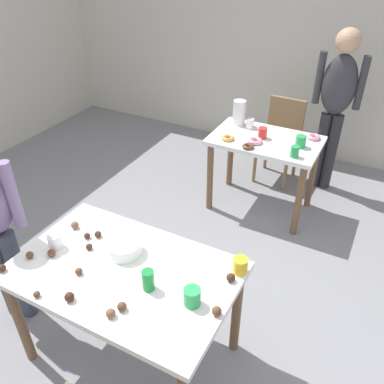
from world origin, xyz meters
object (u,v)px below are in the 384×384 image
person_adult_far (336,98)px  pitcher_far (239,113)px  chair_far_table (281,135)px  mixing_bowl (124,248)px  soda_can (148,280)px  dining_table_far (264,152)px  dining_table_near (125,282)px

person_adult_far → pitcher_far: size_ratio=6.88×
chair_far_table → mixing_bowl: size_ratio=4.29×
pitcher_far → soda_can: bearing=-80.1°
person_adult_far → soda_can: bearing=-98.6°
dining_table_far → chair_far_table: (-0.03, 0.67, -0.12)m
chair_far_table → pitcher_far: (-0.31, -0.48, 0.37)m
pitcher_far → mixing_bowl: bearing=-87.0°
dining_table_far → chair_far_table: 0.68m
dining_table_far → mixing_bowl: bearing=-97.3°
dining_table_near → soda_can: soda_can is taller
dining_table_near → person_adult_far: (0.61, 2.63, 0.33)m
chair_far_table → dining_table_far: bearing=-87.3°
person_adult_far → pitcher_far: person_adult_far is taller
dining_table_far → soda_can: 2.01m
soda_can → chair_far_table: bearing=91.5°
dining_table_near → person_adult_far: size_ratio=0.78×
soda_can → dining_table_far: bearing=91.2°
soda_can → pitcher_far: size_ratio=0.52×
mixing_bowl → pitcher_far: size_ratio=0.86×
dining_table_near → mixing_bowl: (-0.07, 0.12, 0.14)m
person_adult_far → dining_table_near: bearing=-103.0°
chair_far_table → person_adult_far: 0.68m
dining_table_far → person_adult_far: (0.45, 0.68, 0.36)m
dining_table_far → soda_can: soda_can is taller
person_adult_far → pitcher_far: bearing=-147.6°
dining_table_near → mixing_bowl: bearing=121.5°
chair_far_table → person_adult_far: (0.48, 0.02, 0.49)m
soda_can → dining_table_near: bearing=166.7°
dining_table_far → dining_table_near: bearing=-94.7°
chair_far_table → pitcher_far: size_ratio=3.69×
dining_table_far → person_adult_far: person_adult_far is taller
dining_table_near → chair_far_table: (0.13, 2.62, -0.16)m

